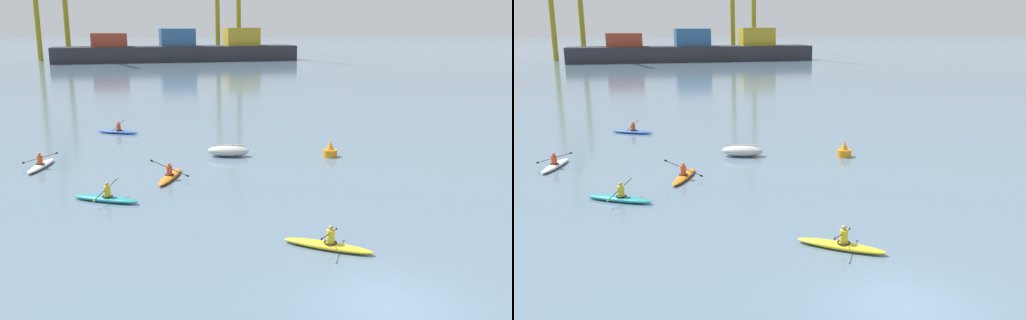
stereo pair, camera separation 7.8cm
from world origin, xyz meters
TOP-DOWN VIEW (x-y plane):
  - ground_plane at (0.00, 0.00)m, footprint 800.00×800.00m
  - container_barge at (8.47, 115.96)m, footprint 55.96×9.35m
  - capsized_dinghy at (-0.63, 19.53)m, footprint 2.82×1.91m
  - channel_buoy at (5.54, 17.77)m, footprint 0.90×0.90m
  - kayak_yellow at (-0.18, 4.26)m, footprint 3.05×2.57m
  - kayak_white at (-11.74, 19.49)m, footprint 2.13×3.42m
  - kayak_blue at (-7.23, 29.01)m, footprint 3.24×2.23m
  - kayak_teal at (-8.09, 12.13)m, footprint 3.21×2.29m
  - kayak_orange at (-4.77, 15.21)m, footprint 1.99×3.35m

SIDE VIEW (x-z plane):
  - ground_plane at x=0.00m, z-range 0.00..0.00m
  - kayak_blue at x=-7.23m, z-range -0.31..0.66m
  - kayak_orange at x=-4.77m, z-range -0.36..0.71m
  - kayak_yellow at x=-0.18m, z-range -0.30..0.65m
  - kayak_white at x=-11.74m, z-range -0.32..0.67m
  - kayak_teal at x=-8.09m, z-range -0.30..0.65m
  - capsized_dinghy at x=-0.63m, z-range -0.03..0.73m
  - channel_buoy at x=5.54m, z-range -0.14..0.86m
  - container_barge at x=8.47m, z-range -1.22..6.46m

